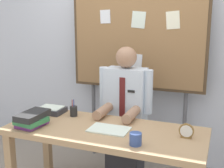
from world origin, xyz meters
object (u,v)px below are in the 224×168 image
at_px(book_stack, 32,119).
at_px(paper_tray, 51,110).
at_px(desk, 105,139).
at_px(open_notebook, 109,129).
at_px(person, 125,120).
at_px(bulletin_board, 137,41).
at_px(coffee_mug, 136,139).
at_px(pen_holder, 74,111).
at_px(desk_clock, 186,131).

height_order(book_stack, paper_tray, book_stack).
xyz_separation_m(desk, book_stack, (-0.60, -0.18, 0.16)).
bearing_deg(open_notebook, person, 94.63).
bearing_deg(bulletin_board, person, -90.01).
bearing_deg(coffee_mug, open_notebook, 145.29).
height_order(desk, person, person).
bearing_deg(pen_holder, bulletin_board, 60.68).
bearing_deg(person, desk, -90.00).
bearing_deg(bulletin_board, open_notebook, -87.21).
xyz_separation_m(bulletin_board, paper_tray, (-0.66, -0.70, -0.64)).
relative_size(book_stack, paper_tray, 1.18).
xyz_separation_m(open_notebook, paper_tray, (-0.70, 0.22, 0.02)).
bearing_deg(paper_tray, bulletin_board, 46.99).
height_order(book_stack, desk_clock, book_stack).
bearing_deg(pen_holder, desk_clock, -7.64).
xyz_separation_m(book_stack, paper_tray, (-0.06, 0.38, -0.04)).
bearing_deg(desk_clock, coffee_mug, -140.59).
bearing_deg(coffee_mug, pen_holder, 150.72).
bearing_deg(person, bulletin_board, 89.99).
distance_m(pen_holder, paper_tray, 0.26).
relative_size(book_stack, open_notebook, 0.92).
xyz_separation_m(desk, pen_holder, (-0.40, 0.19, 0.14)).
distance_m(person, pen_holder, 0.55).
bearing_deg(open_notebook, book_stack, -166.37).
bearing_deg(pen_holder, coffee_mug, -29.28).
height_order(bulletin_board, pen_holder, bulletin_board).
distance_m(bulletin_board, coffee_mug, 1.33).
bearing_deg(desk_clock, open_notebook, -173.61).
height_order(coffee_mug, pen_holder, pen_holder).
height_order(desk, open_notebook, open_notebook).
bearing_deg(person, open_notebook, -85.37).
bearing_deg(desk_clock, book_stack, -169.87).
bearing_deg(pen_holder, desk, -25.59).
relative_size(pen_holder, paper_tray, 0.62).
height_order(bulletin_board, open_notebook, bulletin_board).
height_order(person, book_stack, person).
bearing_deg(person, desk_clock, -36.44).
bearing_deg(paper_tray, desk, -17.03).
bearing_deg(open_notebook, bulletin_board, 92.79).
relative_size(desk, pen_holder, 10.46).
relative_size(bulletin_board, open_notebook, 6.00).
bearing_deg(bulletin_board, paper_tray, -133.01).
xyz_separation_m(desk, bulletin_board, (0.00, 0.91, 0.77)).
xyz_separation_m(open_notebook, coffee_mug, (0.29, -0.20, 0.04)).
height_order(bulletin_board, desk_clock, bulletin_board).
height_order(person, bulletin_board, bulletin_board).
distance_m(desk, bulletin_board, 1.19).
bearing_deg(desk, book_stack, -163.62).
relative_size(desk, open_notebook, 5.06).
relative_size(book_stack, desk_clock, 2.65).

